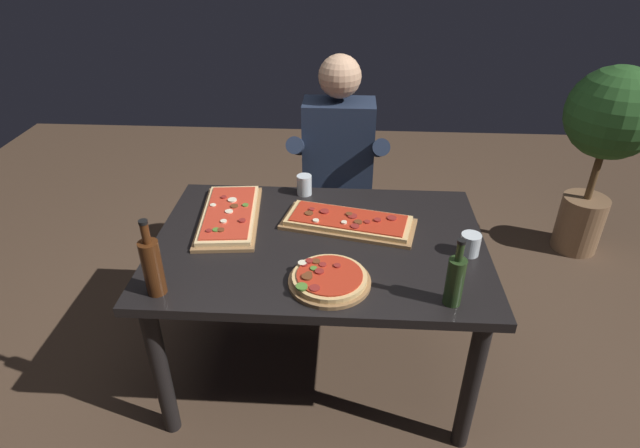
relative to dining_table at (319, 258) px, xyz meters
The scene contains 12 objects.
ground_plane 0.64m from the dining_table, ahead, with size 6.40×6.40×0.00m, color #4C3828.
dining_table is the anchor object (origin of this frame).
pizza_rectangular_front 0.21m from the dining_table, 45.48° to the left, with size 0.62×0.36×0.05m.
pizza_rectangular_left 0.46m from the dining_table, 160.00° to the left, with size 0.31×0.57×0.05m.
pizza_round_far 0.32m from the dining_table, 79.47° to the right, with size 0.31×0.31×0.05m.
wine_bottle_dark 0.65m from the dining_table, 37.28° to the right, with size 0.06×0.06×0.27m.
oil_bottle_amber 0.72m from the dining_table, 146.51° to the right, with size 0.07×0.07×0.31m.
tumbler_near_camera 0.44m from the dining_table, 103.39° to the left, with size 0.07×0.07×0.10m.
tumbler_far_side 0.63m from the dining_table, ahead, with size 0.08×0.08×0.09m.
diner_chair 0.87m from the dining_table, 86.13° to the left, with size 0.44×0.44×0.87m.
seated_diner 0.74m from the dining_table, 85.50° to the left, with size 0.53×0.41×1.33m.
potted_plant_corner 2.00m from the dining_table, 34.72° to the left, with size 0.54×0.54×1.21m.
Camera 1 is at (0.11, -1.81, 1.93)m, focal length 28.72 mm.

